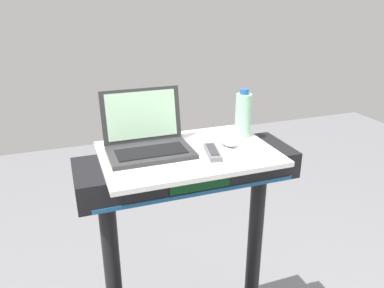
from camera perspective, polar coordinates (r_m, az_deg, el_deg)
The scene contains 5 objects.
desk_board at distance 1.53m, azimuth -0.63°, elevation -1.43°, with size 0.69×0.47×0.02m, color white.
laptop at distance 1.53m, azimuth -6.72°, elevation 0.68°, with size 0.33×0.26×0.23m.
computer_mouse at distance 1.59m, azimuth 5.47°, elevation 0.38°, with size 0.06×0.10×0.03m, color #B2B2B7.
water_bottle at distance 1.68m, azimuth 7.69°, elevation 4.41°, with size 0.07×0.07×0.21m.
tv_remote at distance 1.50m, azimuth 3.08°, elevation -1.18°, with size 0.08×0.17×0.02m.
Camera 1 is at (-0.46, -0.63, 1.79)m, focal length 35.51 mm.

